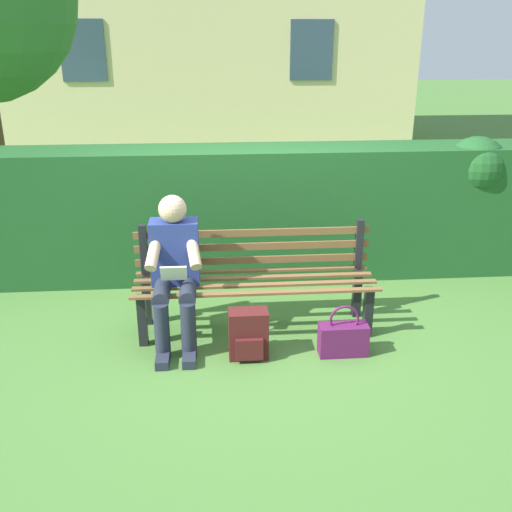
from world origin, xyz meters
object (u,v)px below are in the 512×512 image
(backpack, at_px, (248,335))
(handbag, at_px, (343,338))
(person_seated, at_px, (175,267))
(park_bench, at_px, (254,276))

(backpack, relative_size, handbag, 0.93)
(backpack, bearing_deg, person_seated, -31.10)
(person_seated, bearing_deg, handbag, 164.48)
(person_seated, relative_size, backpack, 3.05)
(person_seated, height_order, handbag, person_seated)
(park_bench, bearing_deg, handbag, 140.11)
(park_bench, xyz_separation_m, person_seated, (0.64, 0.18, 0.17))
(person_seated, xyz_separation_m, handbag, (-1.29, 0.36, -0.49))
(person_seated, distance_m, backpack, 0.78)
(park_bench, relative_size, handbag, 4.75)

